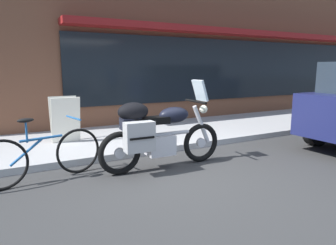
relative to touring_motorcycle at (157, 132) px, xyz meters
name	(u,v)px	position (x,y,z in m)	size (l,w,h in m)	color
ground_plane	(187,172)	(0.34, -0.36, -0.61)	(80.00, 80.00, 0.00)	#353535
storefront_building	(265,21)	(5.78, 3.57, 2.53)	(18.87, 0.90, 6.43)	brown
touring_motorcycle	(157,132)	(0.00, 0.00, 0.00)	(2.13, 0.65, 1.41)	black
parked_bicycle	(42,155)	(-1.66, 0.31, -0.23)	(1.73, 0.56, 0.94)	black
sandwich_board_sign	(65,119)	(-1.02, 2.12, -0.03)	(0.55, 0.41, 0.91)	silver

